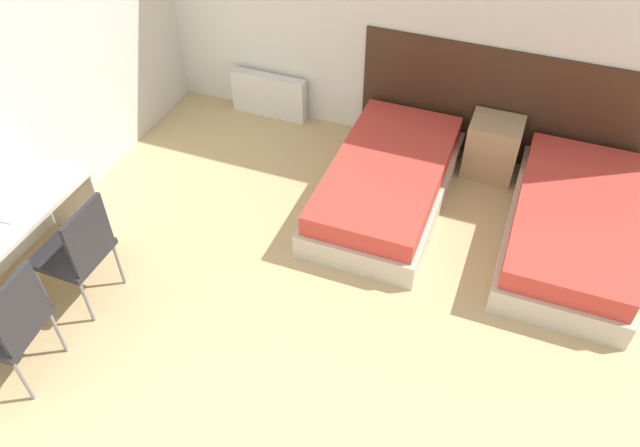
{
  "coord_description": "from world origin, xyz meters",
  "views": [
    {
      "loc": [
        1.18,
        -0.61,
        3.67
      ],
      "look_at": [
        0.0,
        2.48,
        0.55
      ],
      "focal_mm": 35.0,
      "sensor_mm": 36.0,
      "label": 1
    }
  ],
  "objects_px": {
    "bed_near_window": "(387,183)",
    "chair_near_laptop": "(78,249)",
    "bed_near_door": "(572,227)",
    "nightstand": "(492,147)",
    "chair_near_notebook": "(9,323)"
  },
  "relations": [
    {
      "from": "bed_near_window",
      "to": "chair_near_laptop",
      "type": "distance_m",
      "value": 2.57
    },
    {
      "from": "bed_near_window",
      "to": "nightstand",
      "type": "distance_m",
      "value": 1.08
    },
    {
      "from": "chair_near_laptop",
      "to": "bed_near_window",
      "type": "bearing_deg",
      "value": 47.19
    },
    {
      "from": "bed_near_door",
      "to": "chair_near_notebook",
      "type": "distance_m",
      "value": 4.18
    },
    {
      "from": "bed_near_door",
      "to": "nightstand",
      "type": "height_order",
      "value": "nightstand"
    },
    {
      "from": "bed_near_door",
      "to": "nightstand",
      "type": "distance_m",
      "value": 1.08
    },
    {
      "from": "chair_near_notebook",
      "to": "nightstand",
      "type": "bearing_deg",
      "value": 47.23
    },
    {
      "from": "bed_near_door",
      "to": "chair_near_laptop",
      "type": "distance_m",
      "value": 3.8
    },
    {
      "from": "bed_near_window",
      "to": "chair_near_notebook",
      "type": "xyz_separation_m",
      "value": [
        -1.74,
        -2.56,
        0.32
      ]
    },
    {
      "from": "bed_near_window",
      "to": "nightstand",
      "type": "bearing_deg",
      "value": 43.97
    },
    {
      "from": "bed_near_window",
      "to": "chair_near_laptop",
      "type": "relative_size",
      "value": 2.04
    },
    {
      "from": "bed_near_window",
      "to": "chair_near_laptop",
      "type": "xyz_separation_m",
      "value": [
        -1.74,
        -1.86,
        0.32
      ]
    },
    {
      "from": "chair_near_laptop",
      "to": "nightstand",
      "type": "bearing_deg",
      "value": 46.34
    },
    {
      "from": "chair_near_laptop",
      "to": "chair_near_notebook",
      "type": "height_order",
      "value": "same"
    },
    {
      "from": "nightstand",
      "to": "chair_near_laptop",
      "type": "relative_size",
      "value": 0.59
    }
  ]
}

